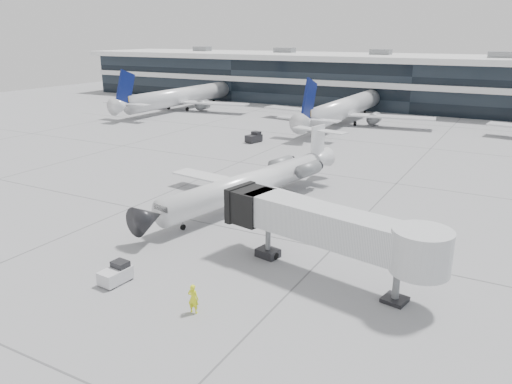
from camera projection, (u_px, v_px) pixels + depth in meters
The scene contains 10 objects.
ground at pixel (221, 226), 42.62m from camera, with size 220.00×220.00×0.00m, color gray.
terminal at pixel (422, 85), 109.57m from camera, with size 170.00×22.00×10.00m, color black.
bg_jet_left at pixel (184, 109), 109.22m from camera, with size 32.00×40.00×9.60m, color silver, non-canonical shape.
bg_jet_center at pixel (345, 123), 92.21m from camera, with size 32.00×40.00×9.60m, color silver, non-canonical shape.
regional_jet at pixel (254, 182), 47.84m from camera, with size 21.25×26.48×6.15m.
jet_bridge at pixel (337, 229), 32.17m from camera, with size 15.68×5.85×5.05m.
ramp_worker at pixel (193, 299), 29.14m from camera, with size 0.67×0.44×1.84m, color #EAF619.
baggage_tug at pixel (116, 274), 32.84m from camera, with size 1.42×2.21×1.35m.
traffic_cone at pixel (268, 190), 51.73m from camera, with size 0.45×0.45×0.51m.
far_tug at pixel (254, 138), 75.49m from camera, with size 2.03×2.76×1.58m.
Camera 1 is at (21.78, -33.36, 15.69)m, focal length 35.00 mm.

